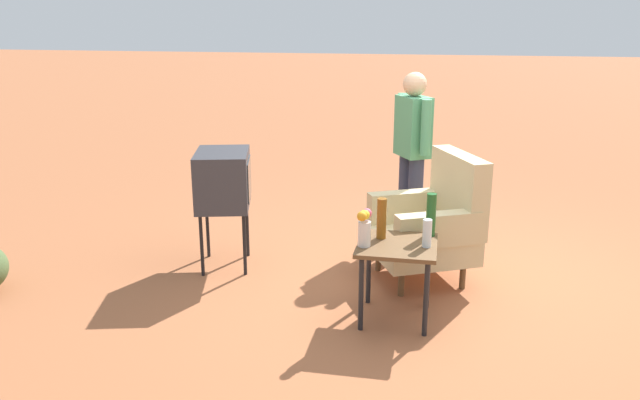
{
  "coord_description": "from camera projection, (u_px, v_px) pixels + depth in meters",
  "views": [
    {
      "loc": [
        4.98,
        -0.02,
        2.16
      ],
      "look_at": [
        -0.03,
        -1.0,
        0.65
      ],
      "focal_mm": 35.63,
      "sensor_mm": 36.0,
      "label": 1
    }
  ],
  "objects": [
    {
      "name": "side_table",
      "position": [
        397.0,
        254.0,
        4.53
      ],
      "size": [
        0.56,
        0.56,
        0.58
      ],
      "color": "black",
      "rests_on": "ground"
    },
    {
      "name": "flower_vase",
      "position": [
        364.0,
        226.0,
        4.42
      ],
      "size": [
        0.15,
        0.1,
        0.27
      ],
      "color": "silver",
      "rests_on": "side_table"
    },
    {
      "name": "tv_on_stand",
      "position": [
        223.0,
        180.0,
        5.43
      ],
      "size": [
        0.69,
        0.57,
        1.03
      ],
      "color": "black",
      "rests_on": "ground"
    },
    {
      "name": "bottle_tall_amber",
      "position": [
        382.0,
        219.0,
        4.57
      ],
      "size": [
        0.07,
        0.07,
        0.3
      ],
      "primitive_type": "cylinder",
      "color": "brown",
      "rests_on": "side_table"
    },
    {
      "name": "ground_plane",
      "position": [
        437.0,
        282.0,
        5.29
      ],
      "size": [
        60.0,
        60.0,
        0.0
      ],
      "primitive_type": "plane",
      "color": "#A05B38"
    },
    {
      "name": "person_standing",
      "position": [
        412.0,
        148.0,
        5.96
      ],
      "size": [
        0.5,
        0.37,
        1.64
      ],
      "color": "#2D3347",
      "rests_on": "ground"
    },
    {
      "name": "bottle_short_clear",
      "position": [
        427.0,
        233.0,
        4.42
      ],
      "size": [
        0.06,
        0.06,
        0.2
      ],
      "primitive_type": "cylinder",
      "color": "silver",
      "rests_on": "side_table"
    },
    {
      "name": "armchair",
      "position": [
        433.0,
        222.0,
        5.24
      ],
      "size": [
        1.02,
        1.03,
        1.06
      ],
      "color": "brown",
      "rests_on": "ground"
    },
    {
      "name": "bottle_wine_green",
      "position": [
        431.0,
        215.0,
        4.62
      ],
      "size": [
        0.07,
        0.07,
        0.32
      ],
      "primitive_type": "cylinder",
      "color": "#1E5623",
      "rests_on": "side_table"
    }
  ]
}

